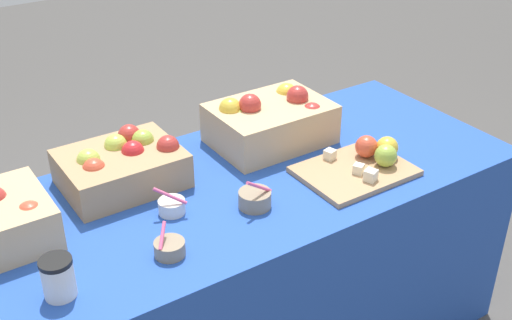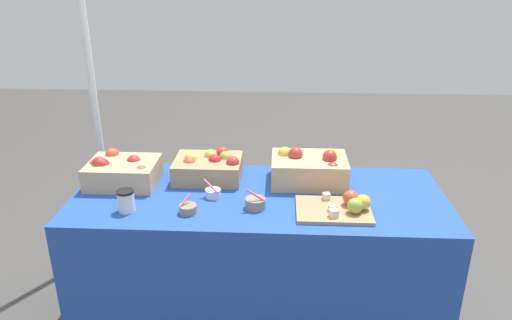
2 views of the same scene
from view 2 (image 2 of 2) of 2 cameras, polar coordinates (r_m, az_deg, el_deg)
The scene contains 11 objects.
ground_plane at distance 2.89m, azimuth 0.31°, elevation -17.33°, with size 10.00×10.00×0.00m, color #474442.
table at distance 2.67m, azimuth 0.33°, elevation -11.22°, with size 1.90×0.76×0.74m, color #234CAD.
apple_crate_left at distance 2.68m, azimuth -15.49°, elevation -1.28°, with size 0.36×0.29×0.16m.
apple_crate_middle at distance 2.66m, azimuth -5.55°, elevation -0.78°, with size 0.36×0.28×0.15m.
apple_crate_right at distance 2.61m, azimuth 6.30°, elevation -0.93°, with size 0.40×0.29×0.19m.
cutting_board_front at distance 2.35m, azimuth 10.13°, elevation -5.43°, with size 0.35×0.26×0.09m.
sample_bowl_near at distance 2.35m, azimuth -0.08°, elevation -5.09°, with size 0.10×0.10×0.11m.
sample_bowl_mid at distance 2.33m, azimuth -8.02°, elevation -5.71°, with size 0.08×0.08×0.09m.
sample_bowl_far at distance 2.46m, azimuth -5.09°, elevation -3.88°, with size 0.09×0.08×0.10m.
coffee_cup at distance 2.39m, azimuth -15.05°, elevation -4.65°, with size 0.08×0.08×0.11m.
tent_pole at distance 3.18m, azimuth -18.39°, elevation 5.74°, with size 0.04×0.04×2.00m, color white.
Camera 2 is at (0.10, -2.22, 1.85)m, focal length 34.00 mm.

